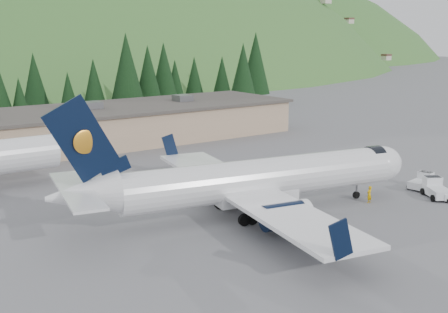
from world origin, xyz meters
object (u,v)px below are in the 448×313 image
ramp_worker (369,194)px  terminal_building (58,130)px  baggage_tug_a (422,181)px  airliner (254,181)px  baggage_tug_c (436,189)px

ramp_worker → terminal_building: bearing=-79.2°
baggage_tug_a → terminal_building: bearing=109.6°
airliner → baggage_tug_c: size_ratio=8.82×
airliner → ramp_worker: (10.86, -3.79, -2.18)m
baggage_tug_c → ramp_worker: 7.22m
terminal_building → baggage_tug_a: bearing=-60.7°
baggage_tug_a → ramp_worker: (-8.33, -0.14, 0.09)m
baggage_tug_a → terminal_building: (-23.23, 41.45, 1.90)m
baggage_tug_a → terminal_building: terminal_building is taller
ramp_worker → airliner: bearing=-28.1°
airliner → baggage_tug_c: 18.84m
terminal_building → baggage_tug_c: bearing=-63.8°
baggage_tug_c → ramp_worker: baggage_tug_c is taller
airliner → terminal_building: (-4.04, 37.81, -0.37)m
airliner → baggage_tug_a: 19.67m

